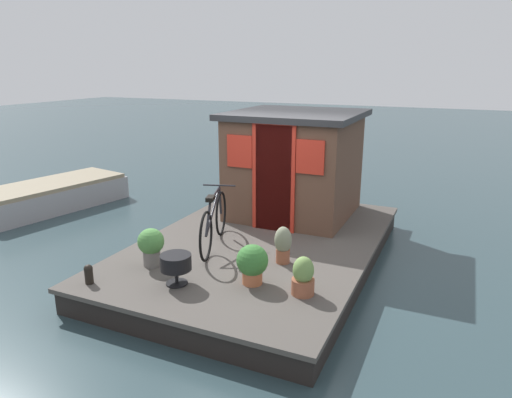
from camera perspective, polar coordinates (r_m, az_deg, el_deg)
The scene contains 11 objects.
ground_plane at distance 7.29m, azimuth 0.65°, elevation -7.66°, with size 60.00×60.00×0.00m, color #2D4247.
houseboat_deck at distance 7.22m, azimuth 0.66°, elevation -6.33°, with size 5.12×3.34×0.36m.
houseboat_cabin at distance 8.19m, azimuth 4.78°, elevation 4.38°, with size 2.14×2.17×1.82m.
bicycle at distance 6.79m, azimuth -5.20°, elevation -2.78°, with size 1.65×0.64×0.83m.
potted_plant_thyme at distance 5.47m, azimuth 5.82°, elevation -9.50°, with size 0.27×0.27×0.47m.
potted_plant_sage at distance 5.67m, azimuth -0.46°, elevation -7.85°, with size 0.39×0.39×0.50m.
potted_plant_fern at distance 6.26m, azimuth 3.34°, elevation -5.55°, with size 0.24×0.24×0.51m.
potted_plant_mint at distance 6.31m, azimuth -12.78°, elevation -5.52°, with size 0.35×0.35×0.51m.
charcoal_grill at distance 5.73m, azimuth -9.83°, elevation -7.80°, with size 0.38×0.38×0.38m.
mooring_bollard at distance 6.08m, azimuth -19.88°, elevation -8.59°, with size 0.11×0.11×0.25m.
dinghy_boat at distance 10.79m, azimuth -23.76°, elevation 0.43°, with size 3.21×1.84×0.56m.
Camera 1 is at (-6.11, -2.68, 2.93)m, focal length 32.54 mm.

